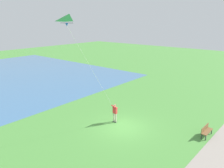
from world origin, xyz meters
The scene contains 4 objects.
ground_plane centered at (0.00, 0.00, 0.00)m, with size 120.00×120.00×0.00m, color #4C8E3D.
person_kite_flyer centered at (1.25, -0.30, 1.05)m, with size 0.52×0.62×1.83m.
flying_kite centered at (1.46, 4.19, 8.91)m, with size 1.31×4.50×7.57m.
park_bench_near_walkway centered at (-5.98, -3.05, 0.51)m, with size 0.49×1.51×0.88m.
Camera 1 is at (-10.28, 13.80, 8.93)m, focal length 34.82 mm.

